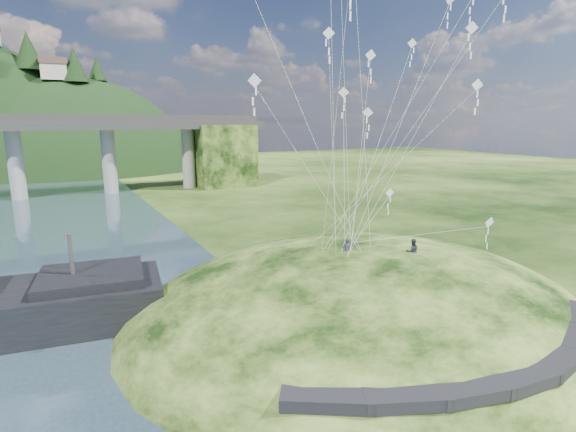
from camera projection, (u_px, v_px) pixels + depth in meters
name	position (u px, v px, depth m)	size (l,w,h in m)	color
ground	(276.00, 351.00, 27.71)	(320.00, 320.00, 0.00)	black
grass_hill	(361.00, 332.00, 33.43)	(36.00, 32.00, 13.00)	black
footpath	(498.00, 364.00, 22.29)	(22.29, 5.84, 0.83)	black
wooden_dock	(191.00, 309.00, 32.83)	(13.86, 5.35, 0.98)	#392117
kite_flyers	(395.00, 239.00, 31.47)	(5.09, 2.95, 1.89)	#292A37
kite_swarm	(387.00, 41.00, 29.70)	(18.68, 13.51, 20.66)	white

